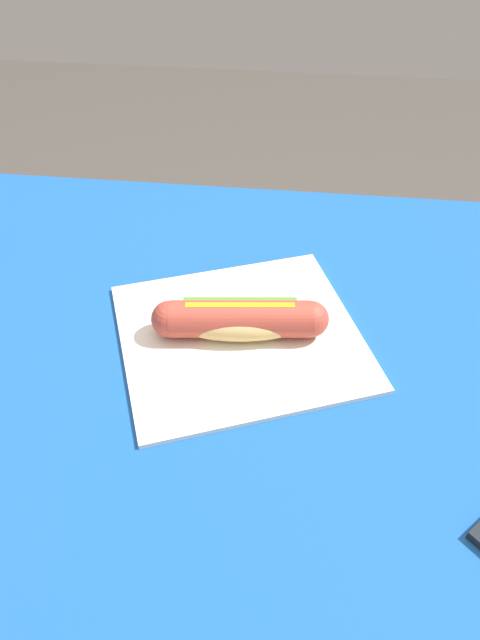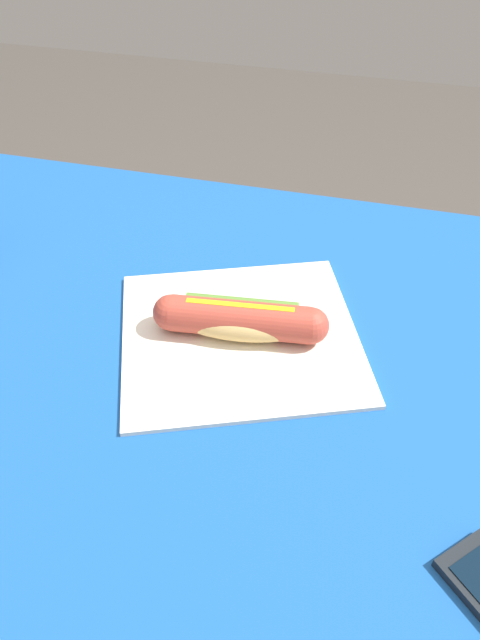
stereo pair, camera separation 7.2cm
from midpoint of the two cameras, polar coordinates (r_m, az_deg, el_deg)
The scene contains 4 objects.
ground_plane at distance 1.36m, azimuth 1.85°, elevation -25.51°, with size 6.00×6.00×0.00m, color #47423D.
dining_table at distance 0.83m, azimuth 2.77°, elevation -9.79°, with size 1.23×0.78×0.74m.
paper_wrapper at distance 0.74m, azimuth 2.79°, elevation -1.67°, with size 0.29×0.27×0.01m, color silver.
hot_dog at distance 0.72m, azimuth 2.87°, elevation -0.06°, with size 0.22×0.07×0.05m.
Camera 2 is at (0.12, -0.49, 1.26)m, focal length 33.03 mm.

